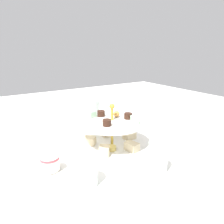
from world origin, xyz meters
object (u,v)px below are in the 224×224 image
object	(u,v)px
tiered_serving_stand	(112,135)
water_glass_short_left	(86,172)
butter_knife_left	(165,131)
butter_knife_right	(39,144)
water_glass_mid_back	(158,157)
water_glass_tall_right	(93,113)
teacup_with_saucer	(50,164)

from	to	relation	value
tiered_serving_stand	water_glass_short_left	size ratio (longest dim) A/B	4.12
butter_knife_left	butter_knife_right	distance (m)	0.55
butter_knife_left	water_glass_mid_back	bearing A→B (deg)	137.88
water_glass_tall_right	butter_knife_right	distance (m)	0.29
tiered_serving_stand	butter_knife_left	bearing A→B (deg)	90.24
butter_knife_left	tiered_serving_stand	bearing A→B (deg)	98.65
water_glass_tall_right	teacup_with_saucer	bearing A→B (deg)	-46.15
tiered_serving_stand	water_glass_mid_back	bearing A→B (deg)	7.61
water_glass_short_left	butter_knife_left	bearing A→B (deg)	108.29
teacup_with_saucer	butter_knife_left	world-z (taller)	teacup_with_saucer
teacup_with_saucer	butter_knife_right	size ratio (longest dim) A/B	0.53
tiered_serving_stand	butter_knife_left	xyz separation A→B (m)	(-0.00, 0.29, -0.05)
tiered_serving_stand	butter_knife_right	world-z (taller)	tiered_serving_stand
butter_knife_left	butter_knife_right	size ratio (longest dim) A/B	1.00
butter_knife_left	water_glass_tall_right	bearing A→B (deg)	55.09
tiered_serving_stand	butter_knife_right	xyz separation A→B (m)	(-0.17, -0.23, -0.05)
butter_knife_right	water_glass_mid_back	xyz separation A→B (m)	(0.39, 0.26, 0.05)
tiered_serving_stand	water_glass_tall_right	distance (m)	0.24
water_glass_tall_right	butter_knife_right	world-z (taller)	water_glass_tall_right
butter_knife_right	tiered_serving_stand	bearing A→B (deg)	90.40
water_glass_short_left	butter_knife_right	xyz separation A→B (m)	(-0.33, -0.05, -0.04)
water_glass_tall_right	water_glass_short_left	xyz separation A→B (m)	(0.39, -0.22, -0.03)
teacup_with_saucer	butter_knife_right	bearing A→B (deg)	175.74
tiered_serving_stand	water_glass_tall_right	world-z (taller)	tiered_serving_stand
water_glass_short_left	butter_knife_right	size ratio (longest dim) A/B	0.43
water_glass_short_left	water_glass_mid_back	xyz separation A→B (m)	(0.06, 0.21, 0.01)
water_glass_tall_right	butter_knife_left	bearing A→B (deg)	46.68
teacup_with_saucer	butter_knife_right	distance (m)	0.22
water_glass_short_left	butter_knife_left	distance (m)	0.50
butter_knife_left	butter_knife_right	xyz separation A→B (m)	(-0.17, -0.52, 0.00)
water_glass_tall_right	butter_knife_right	size ratio (longest dim) A/B	0.76
tiered_serving_stand	butter_knife_right	bearing A→B (deg)	-126.59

